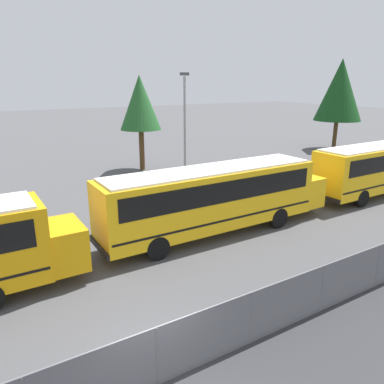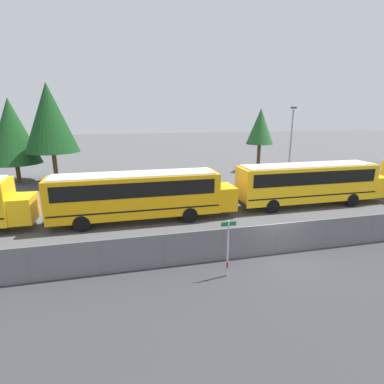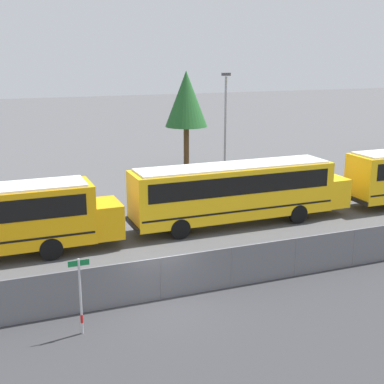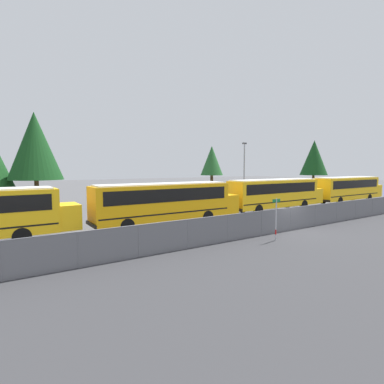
{
  "view_description": "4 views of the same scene",
  "coord_description": "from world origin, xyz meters",
  "views": [
    {
      "loc": [
        -3.28,
        -7.0,
        7.39
      ],
      "look_at": [
        5.9,
        7.95,
        2.17
      ],
      "focal_mm": 35.0,
      "sensor_mm": 36.0,
      "label": 1
    },
    {
      "loc": [
        -7.8,
        -13.19,
        7.32
      ],
      "look_at": [
        -3.07,
        6.35,
        1.99
      ],
      "focal_mm": 28.0,
      "sensor_mm": 36.0,
      "label": 2
    },
    {
      "loc": [
        -5.88,
        -18.05,
        9.24
      ],
      "look_at": [
        4.15,
        7.19,
        2.15
      ],
      "focal_mm": 50.0,
      "sensor_mm": 36.0,
      "label": 3
    },
    {
      "loc": [
        -18.09,
        -14.17,
        4.66
      ],
      "look_at": [
        -3.51,
        7.85,
        2.47
      ],
      "focal_mm": 28.0,
      "sensor_mm": 36.0,
      "label": 4
    }
  ],
  "objects": [
    {
      "name": "ground_plane",
      "position": [
        0.0,
        0.0,
        0.0
      ],
      "size": [
        200.0,
        200.0,
        0.0
      ],
      "primitive_type": "plane",
      "color": "#4C4C4F"
    },
    {
      "name": "school_bus_2",
      "position": [
        6.9,
        7.31,
        2.02
      ],
      "size": [
        12.8,
        2.45,
        3.4
      ],
      "color": "yellow",
      "rests_on": "ground_plane"
    },
    {
      "name": "road_strip",
      "position": [
        0.0,
        -6.0,
        0.0
      ],
      "size": [
        100.1,
        12.0,
        0.01
      ],
      "color": "#333335",
      "rests_on": "ground_plane"
    },
    {
      "name": "light_pole",
      "position": [
        9.93,
        15.48,
        4.35
      ],
      "size": [
        0.6,
        0.24,
        7.93
      ],
      "color": "gray",
      "rests_on": "ground_plane"
    },
    {
      "name": "tree_3",
      "position": [
        -14.47,
        20.34,
        6.81
      ],
      "size": [
        5.3,
        5.3,
        10.27
      ],
      "color": "#51381E",
      "rests_on": "ground_plane"
    },
    {
      "name": "school_bus_1",
      "position": [
        -6.63,
        6.8,
        2.02
      ],
      "size": [
        12.8,
        2.45,
        3.4
      ],
      "color": "orange",
      "rests_on": "ground_plane"
    },
    {
      "name": "school_bus_3",
      "position": [
        20.66,
        7.15,
        2.02
      ],
      "size": [
        12.8,
        2.45,
        3.4
      ],
      "color": "yellow",
      "rests_on": "ground_plane"
    },
    {
      "name": "street_sign",
      "position": [
        -3.3,
        -1.49,
        1.45
      ],
      "size": [
        0.7,
        0.09,
        2.71
      ],
      "color": "#B7B7BC",
      "rests_on": "ground_plane"
    },
    {
      "name": "tree_1",
      "position": [
        32.1,
        20.2,
        6.43
      ],
      "size": [
        5.0,
        5.0,
        9.7
      ],
      "color": "#51381E",
      "rests_on": "ground_plane"
    },
    {
      "name": "fence",
      "position": [
        0.0,
        -0.0,
        0.88
      ],
      "size": [
        66.17,
        0.07,
        1.72
      ],
      "color": "#9EA0A5",
      "rests_on": "ground_plane"
    },
    {
      "name": "tree_2",
      "position": [
        9.64,
        22.26,
        5.62
      ],
      "size": [
        3.41,
        3.41,
        7.89
      ],
      "color": "#51381E",
      "rests_on": "ground_plane"
    }
  ]
}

